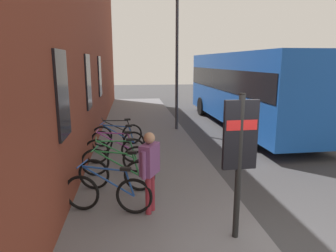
{
  "coord_description": "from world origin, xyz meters",
  "views": [
    {
      "loc": [
        -3.63,
        2.25,
        2.99
      ],
      "look_at": [
        3.68,
        1.33,
        1.4
      ],
      "focal_mm": 32.1,
      "sensor_mm": 36.0,
      "label": 1
    }
  ],
  "objects_px": {
    "bicycle_leaning_wall": "(118,141)",
    "bicycle_end_of_row": "(116,160)",
    "transit_info_sign": "(240,144)",
    "street_lamp": "(177,52)",
    "city_bus": "(246,85)",
    "bicycle_beside_lamp": "(117,174)",
    "bicycle_by_door": "(115,150)",
    "bicycle_mid_rack": "(117,134)",
    "bicycle_far_end": "(108,193)",
    "pedestrian_near_bus": "(150,164)"
  },
  "relations": [
    {
      "from": "bicycle_by_door",
      "to": "bicycle_leaning_wall",
      "type": "height_order",
      "value": "same"
    },
    {
      "from": "bicycle_beside_lamp",
      "to": "pedestrian_near_bus",
      "type": "bearing_deg",
      "value": -148.75
    },
    {
      "from": "city_bus",
      "to": "street_lamp",
      "type": "xyz_separation_m",
      "value": [
        -0.58,
        3.3,
        1.46
      ]
    },
    {
      "from": "bicycle_far_end",
      "to": "city_bus",
      "type": "relative_size",
      "value": 0.16
    },
    {
      "from": "bicycle_mid_rack",
      "to": "bicycle_beside_lamp",
      "type": "bearing_deg",
      "value": -177.9
    },
    {
      "from": "transit_info_sign",
      "to": "street_lamp",
      "type": "relative_size",
      "value": 0.43
    },
    {
      "from": "bicycle_beside_lamp",
      "to": "bicycle_leaning_wall",
      "type": "relative_size",
      "value": 1.0
    },
    {
      "from": "transit_info_sign",
      "to": "city_bus",
      "type": "bearing_deg",
      "value": -21.97
    },
    {
      "from": "bicycle_end_of_row",
      "to": "city_bus",
      "type": "xyz_separation_m",
      "value": [
        5.7,
        -5.66,
        1.41
      ]
    },
    {
      "from": "pedestrian_near_bus",
      "to": "bicycle_end_of_row",
      "type": "bearing_deg",
      "value": 18.99
    },
    {
      "from": "bicycle_by_door",
      "to": "city_bus",
      "type": "relative_size",
      "value": 0.17
    },
    {
      "from": "bicycle_beside_lamp",
      "to": "bicycle_mid_rack",
      "type": "height_order",
      "value": "same"
    },
    {
      "from": "bicycle_beside_lamp",
      "to": "bicycle_end_of_row",
      "type": "relative_size",
      "value": 0.99
    },
    {
      "from": "bicycle_by_door",
      "to": "bicycle_leaning_wall",
      "type": "distance_m",
      "value": 0.97
    },
    {
      "from": "bicycle_by_door",
      "to": "bicycle_far_end",
      "type": "bearing_deg",
      "value": 179.83
    },
    {
      "from": "bicycle_far_end",
      "to": "bicycle_mid_rack",
      "type": "distance_m",
      "value": 4.79
    },
    {
      "from": "bicycle_beside_lamp",
      "to": "bicycle_end_of_row",
      "type": "bearing_deg",
      "value": 3.14
    },
    {
      "from": "bicycle_end_of_row",
      "to": "street_lamp",
      "type": "relative_size",
      "value": 0.32
    },
    {
      "from": "bicycle_leaning_wall",
      "to": "street_lamp",
      "type": "xyz_separation_m",
      "value": [
        3.27,
        -2.38,
        2.87
      ]
    },
    {
      "from": "bicycle_beside_lamp",
      "to": "bicycle_by_door",
      "type": "bearing_deg",
      "value": 3.6
    },
    {
      "from": "bicycle_far_end",
      "to": "street_lamp",
      "type": "bearing_deg",
      "value": -18.78
    },
    {
      "from": "bicycle_end_of_row",
      "to": "bicycle_leaning_wall",
      "type": "relative_size",
      "value": 1.01
    },
    {
      "from": "bicycle_leaning_wall",
      "to": "street_lamp",
      "type": "bearing_deg",
      "value": -36.08
    },
    {
      "from": "bicycle_beside_lamp",
      "to": "bicycle_end_of_row",
      "type": "xyz_separation_m",
      "value": [
        1.01,
        0.06,
        0.0
      ]
    },
    {
      "from": "bicycle_far_end",
      "to": "bicycle_beside_lamp",
      "type": "distance_m",
      "value": 1.02
    },
    {
      "from": "bicycle_beside_lamp",
      "to": "transit_info_sign",
      "type": "distance_m",
      "value": 3.19
    },
    {
      "from": "transit_info_sign",
      "to": "pedestrian_near_bus",
      "type": "bearing_deg",
      "value": 53.05
    },
    {
      "from": "bicycle_leaning_wall",
      "to": "bicycle_mid_rack",
      "type": "xyz_separation_m",
      "value": [
        0.92,
        0.06,
        0.0
      ]
    },
    {
      "from": "city_bus",
      "to": "bicycle_mid_rack",
      "type": "bearing_deg",
      "value": 117.07
    },
    {
      "from": "bicycle_end_of_row",
      "to": "bicycle_mid_rack",
      "type": "height_order",
      "value": "same"
    },
    {
      "from": "street_lamp",
      "to": "bicycle_leaning_wall",
      "type": "bearing_deg",
      "value": 143.92
    },
    {
      "from": "bicycle_beside_lamp",
      "to": "city_bus",
      "type": "relative_size",
      "value": 0.17
    },
    {
      "from": "bicycle_beside_lamp",
      "to": "bicycle_by_door",
      "type": "distance_m",
      "value": 1.89
    },
    {
      "from": "bicycle_beside_lamp",
      "to": "street_lamp",
      "type": "height_order",
      "value": "street_lamp"
    },
    {
      "from": "street_lamp",
      "to": "city_bus",
      "type": "bearing_deg",
      "value": -79.95
    },
    {
      "from": "bicycle_leaning_wall",
      "to": "transit_info_sign",
      "type": "height_order",
      "value": "transit_info_sign"
    },
    {
      "from": "transit_info_sign",
      "to": "bicycle_end_of_row",
      "type": "bearing_deg",
      "value": 33.53
    },
    {
      "from": "city_bus",
      "to": "pedestrian_near_bus",
      "type": "bearing_deg",
      "value": 147.83
    },
    {
      "from": "bicycle_far_end",
      "to": "transit_info_sign",
      "type": "xyz_separation_m",
      "value": [
        -1.12,
        -2.16,
        1.21
      ]
    },
    {
      "from": "bicycle_leaning_wall",
      "to": "bicycle_end_of_row",
      "type": "bearing_deg",
      "value": -179.16
    },
    {
      "from": "transit_info_sign",
      "to": "bicycle_beside_lamp",
      "type": "bearing_deg",
      "value": 43.57
    },
    {
      "from": "bicycle_end_of_row",
      "to": "street_lamp",
      "type": "height_order",
      "value": "street_lamp"
    },
    {
      "from": "pedestrian_near_bus",
      "to": "transit_info_sign",
      "type": "bearing_deg",
      "value": -126.95
    },
    {
      "from": "bicycle_beside_lamp",
      "to": "pedestrian_near_bus",
      "type": "xyz_separation_m",
      "value": [
        -1.12,
        -0.68,
        0.58
      ]
    },
    {
      "from": "bicycle_end_of_row",
      "to": "city_bus",
      "type": "height_order",
      "value": "city_bus"
    },
    {
      "from": "bicycle_far_end",
      "to": "bicycle_end_of_row",
      "type": "xyz_separation_m",
      "value": [
        2.03,
        -0.07,
        -0.0
      ]
    },
    {
      "from": "bicycle_leaning_wall",
      "to": "transit_info_sign",
      "type": "relative_size",
      "value": 0.73
    },
    {
      "from": "city_bus",
      "to": "pedestrian_near_bus",
      "type": "distance_m",
      "value": 9.28
    },
    {
      "from": "bicycle_end_of_row",
      "to": "bicycle_leaning_wall",
      "type": "xyz_separation_m",
      "value": [
        1.84,
        0.03,
        0.0
      ]
    },
    {
      "from": "bicycle_mid_rack",
      "to": "street_lamp",
      "type": "xyz_separation_m",
      "value": [
        2.35,
        -2.44,
        2.87
      ]
    }
  ]
}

